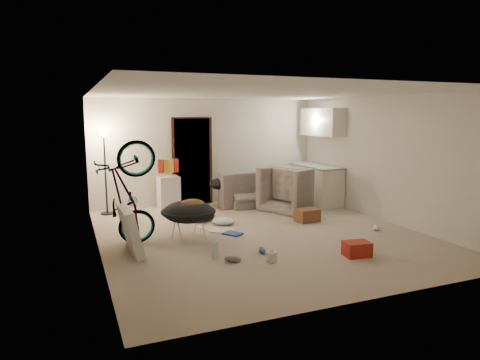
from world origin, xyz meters
name	(u,v)px	position (x,y,z in m)	size (l,w,h in m)	color
floor	(260,234)	(0.00, 0.00, -0.01)	(5.50, 6.00, 0.02)	tan
ceiling	(261,92)	(0.00, 0.00, 2.51)	(5.50, 6.00, 0.02)	white
wall_back	(207,152)	(0.00, 3.01, 1.25)	(5.50, 0.02, 2.50)	silver
wall_front	(373,194)	(0.00, -3.01, 1.25)	(5.50, 0.02, 2.50)	silver
wall_left	(95,173)	(-2.76, 0.00, 1.25)	(0.02, 6.00, 2.50)	silver
wall_right	(385,159)	(2.76, 0.00, 1.25)	(0.02, 6.00, 2.50)	silver
doorway	(192,162)	(-0.40, 2.97, 1.02)	(0.85, 0.10, 2.04)	black
door_trim	(192,162)	(-0.40, 2.94, 1.02)	(0.97, 0.04, 2.10)	#321A11
floor_lamp	(105,154)	(-2.40, 2.65, 1.31)	(0.28, 0.28, 1.81)	black
kitchen_counter	(316,185)	(2.43, 2.00, 0.44)	(0.60, 1.50, 0.88)	silver
counter_top	(317,166)	(2.43, 2.00, 0.90)	(0.64, 1.54, 0.04)	gray
kitchen_uppers	(322,122)	(2.56, 2.00, 1.95)	(0.38, 1.40, 0.65)	silver
sofa	(258,191)	(1.10, 2.45, 0.30)	(2.05, 0.80, 0.60)	#353C35
armchair	(295,193)	(1.60, 1.58, 0.36)	(1.11, 0.97, 0.72)	#353C35
bicycle	(127,219)	(-2.30, 0.13, 0.46)	(0.62, 1.77, 0.93)	black
book_asset	(212,259)	(-1.23, -1.00, 0.01)	(0.18, 0.25, 0.02)	#A42418
mini_fridge	(169,193)	(-1.07, 2.55, 0.38)	(0.45, 0.45, 0.77)	white
snack_box_0	(160,166)	(-1.24, 2.55, 1.00)	(0.10, 0.07, 0.30)	#A42418
snack_box_1	(166,166)	(-1.12, 2.55, 1.00)	(0.10, 0.07, 0.30)	orange
snack_box_2	(171,166)	(-1.00, 2.55, 1.00)	(0.10, 0.07, 0.30)	gold
snack_box_3	(176,166)	(-0.88, 2.55, 1.00)	(0.10, 0.07, 0.30)	#A42418
saucer_chair	(188,217)	(-1.27, 0.17, 0.40)	(0.94, 0.94, 0.67)	silver
hoodie	(192,205)	(-1.22, 0.14, 0.60)	(0.48, 0.40, 0.22)	#533A1C
sofa_drape	(221,184)	(0.15, 2.45, 0.54)	(0.56, 0.46, 0.28)	black
tv_box	(129,229)	(-2.30, -0.13, 0.37)	(0.13, 1.11, 0.73)	silver
drink_case_a	(307,215)	(1.27, 0.47, 0.13)	(0.45, 0.32, 0.25)	brown
drink_case_b	(357,249)	(0.86, -1.66, 0.11)	(0.39, 0.28, 0.22)	#A42418
juicer	(272,256)	(-0.45, -1.40, 0.09)	(0.15, 0.15, 0.21)	silver
newspaper	(217,228)	(-0.59, 0.63, 0.00)	(0.47, 0.61, 0.01)	beige
book_blue	(233,234)	(-0.46, 0.15, 0.02)	(0.24, 0.32, 0.03)	#2C4BA0
book_white	(215,231)	(-0.69, 0.45, 0.01)	(0.18, 0.23, 0.02)	silver
shoe_0	(185,206)	(-0.71, 2.55, 0.05)	(0.27, 0.11, 0.10)	#2C4BA0
shoe_2	(262,250)	(-0.42, -0.99, 0.04)	(0.24, 0.10, 0.09)	#2C4BA0
shoe_3	(233,259)	(-0.98, -1.20, 0.05)	(0.25, 0.10, 0.09)	slate
shoe_4	(376,227)	(2.13, -0.58, 0.05)	(0.27, 0.11, 0.10)	white
clothes_lump_a	(202,216)	(-0.68, 1.33, 0.09)	(0.55, 0.47, 0.18)	black
clothes_lump_b	(239,201)	(0.63, 2.55, 0.06)	(0.41, 0.36, 0.12)	black
clothes_lump_c	(223,221)	(-0.38, 0.87, 0.07)	(0.44, 0.38, 0.14)	silver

